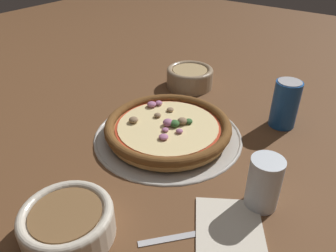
% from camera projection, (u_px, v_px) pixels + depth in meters
% --- Properties ---
extents(ground_plane, '(3.00, 3.00, 0.00)m').
position_uv_depth(ground_plane, '(168.00, 136.00, 0.81)').
color(ground_plane, brown).
extents(pizza_tray, '(0.37, 0.37, 0.01)m').
position_uv_depth(pizza_tray, '(168.00, 135.00, 0.81)').
color(pizza_tray, '#B7B2A8').
rests_on(pizza_tray, ground_plane).
extents(pizza, '(0.31, 0.31, 0.04)m').
position_uv_depth(pizza, '(168.00, 127.00, 0.80)').
color(pizza, tan).
rests_on(pizza, pizza_tray).
extents(bowl_near, '(0.15, 0.15, 0.06)m').
position_uv_depth(bowl_near, '(190.00, 76.00, 1.04)').
color(bowl_near, '#9E8466').
rests_on(bowl_near, ground_plane).
extents(bowl_far, '(0.16, 0.16, 0.06)m').
position_uv_depth(bowl_far, '(67.00, 222.00, 0.55)').
color(bowl_far, beige).
rests_on(bowl_far, ground_plane).
extents(drinking_cup, '(0.06, 0.06, 0.11)m').
position_uv_depth(drinking_cup, '(264.00, 183.00, 0.59)').
color(drinking_cup, silver).
rests_on(drinking_cup, ground_plane).
extents(napkin, '(0.18, 0.17, 0.01)m').
position_uv_depth(napkin, '(229.00, 227.00, 0.57)').
color(napkin, beige).
rests_on(napkin, ground_plane).
extents(fork, '(0.16, 0.14, 0.00)m').
position_uv_depth(fork, '(201.00, 233.00, 0.56)').
color(fork, '#B7B7BC').
rests_on(fork, ground_plane).
extents(beverage_can, '(0.07, 0.07, 0.12)m').
position_uv_depth(beverage_can, '(285.00, 104.00, 0.83)').
color(beverage_can, '#194C99').
rests_on(beverage_can, ground_plane).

